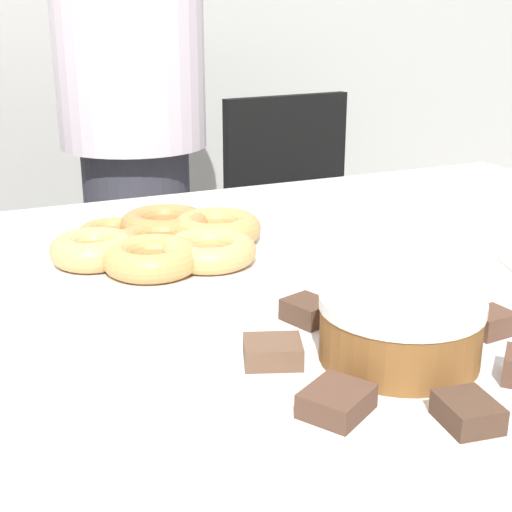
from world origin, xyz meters
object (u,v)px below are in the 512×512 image
object	(u,v)px
person_standing	(133,126)
office_chair_right	(314,268)
frosted_cake	(400,328)
plate_cake	(397,363)
plate_donuts	(158,256)

from	to	relation	value
person_standing	office_chair_right	distance (m)	0.64
frosted_cake	person_standing	bearing A→B (deg)	86.63
office_chair_right	plate_cake	world-z (taller)	office_chair_right
person_standing	frosted_cake	size ratio (longest dim) A/B	10.10
person_standing	frosted_cake	world-z (taller)	person_standing
person_standing	plate_donuts	size ratio (longest dim) A/B	4.76
plate_donuts	frosted_cake	xyz separation A→B (m)	(0.11, -0.41, 0.04)
plate_cake	plate_donuts	distance (m)	0.43
plate_cake	frosted_cake	xyz separation A→B (m)	(0.00, 0.00, 0.04)
office_chair_right	frosted_cake	bearing A→B (deg)	-122.59
person_standing	plate_donuts	world-z (taller)	person_standing
person_standing	office_chair_right	world-z (taller)	person_standing
person_standing	plate_cake	size ratio (longest dim) A/B	4.73
office_chair_right	frosted_cake	xyz separation A→B (m)	(-0.55, -1.13, 0.39)
plate_cake	frosted_cake	size ratio (longest dim) A/B	2.13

